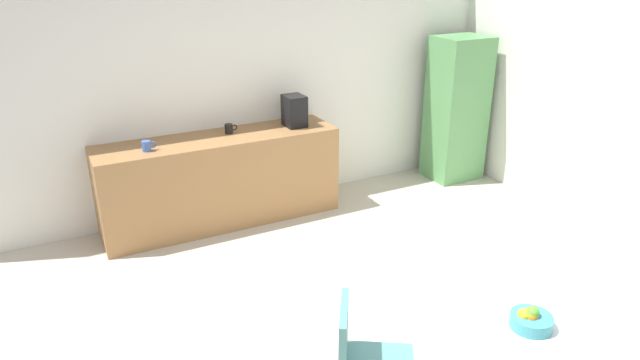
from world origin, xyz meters
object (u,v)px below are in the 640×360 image
(mug_white, at_px, (229,129))
(mug_green, at_px, (147,146))
(fruit_bowl, at_px, (531,319))
(coffee_maker, at_px, (294,111))
(locker_cabinet, at_px, (456,109))
(chair_teal, at_px, (360,355))
(round_table, at_px, (541,350))

(mug_white, bearing_deg, mug_green, -168.77)
(fruit_bowl, distance_m, mug_green, 3.59)
(coffee_maker, bearing_deg, locker_cabinet, -2.78)
(mug_white, bearing_deg, fruit_bowl, -82.92)
(mug_white, bearing_deg, locker_cabinet, -3.53)
(chair_teal, height_order, mug_green, mug_green)
(locker_cabinet, relative_size, coffee_maker, 5.28)
(fruit_bowl, bearing_deg, coffee_maker, 85.90)
(mug_green, bearing_deg, locker_cabinet, -0.05)
(locker_cabinet, bearing_deg, fruit_bowl, -124.59)
(chair_teal, distance_m, fruit_bowl, 0.93)
(locker_cabinet, height_order, mug_green, locker_cabinet)
(locker_cabinet, distance_m, chair_teal, 4.22)
(fruit_bowl, xyz_separation_m, coffee_maker, (0.25, 3.45, 0.25))
(fruit_bowl, distance_m, mug_white, 3.55)
(fruit_bowl, bearing_deg, mug_white, 97.08)
(locker_cabinet, xyz_separation_m, mug_green, (-3.58, 0.00, 0.10))
(coffee_maker, bearing_deg, round_table, -93.01)
(mug_white, bearing_deg, coffee_maker, -5.78)
(chair_teal, bearing_deg, round_table, -31.93)
(chair_teal, distance_m, coffee_maker, 3.19)
(locker_cabinet, distance_m, fruit_bowl, 4.07)
(fruit_bowl, height_order, mug_white, mug_white)
(mug_green, xyz_separation_m, coffee_maker, (1.52, 0.10, 0.11))
(locker_cabinet, bearing_deg, mug_white, 176.47)
(round_table, xyz_separation_m, mug_green, (-1.34, 3.40, 0.33))
(round_table, height_order, chair_teal, chair_teal)
(mug_white, height_order, coffee_maker, coffee_maker)
(round_table, xyz_separation_m, coffee_maker, (0.18, 3.49, 0.45))
(chair_teal, bearing_deg, coffee_maker, 71.46)
(round_table, height_order, mug_green, mug_green)
(mug_green, bearing_deg, fruit_bowl, -69.19)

